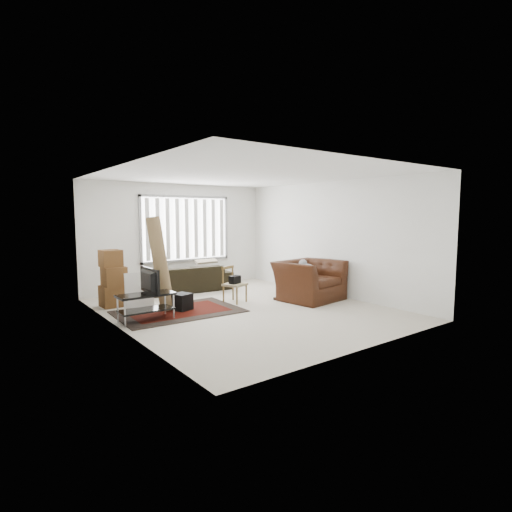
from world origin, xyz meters
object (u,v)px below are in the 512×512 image
at_px(moving_boxes, 113,280).
at_px(armchair, 309,277).
at_px(side_chair, 234,282).
at_px(tv_stand, 146,301).
at_px(sofa, 188,274).

bearing_deg(moving_boxes, armchair, -27.94).
bearing_deg(armchair, side_chair, 144.41).
xyz_separation_m(tv_stand, moving_boxes, (-0.12, 1.52, 0.19)).
bearing_deg(sofa, armchair, 128.93).
bearing_deg(sofa, side_chair, 102.25).
relative_size(tv_stand, armchair, 0.66).
distance_m(tv_stand, side_chair, 2.16).
relative_size(moving_boxes, armchair, 0.79).
relative_size(moving_boxes, sofa, 0.54).
bearing_deg(sofa, tv_stand, 52.76).
relative_size(sofa, armchair, 1.45).
height_order(side_chair, armchair, armchair).
relative_size(sofa, side_chair, 2.77).
bearing_deg(side_chair, armchair, -48.86).
bearing_deg(tv_stand, armchair, -7.34).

